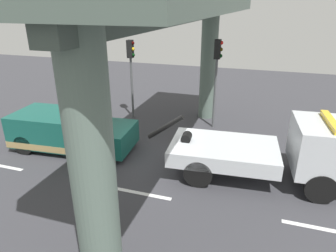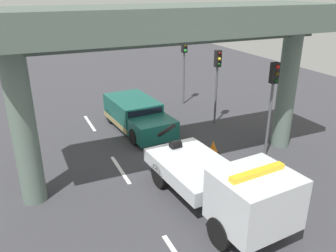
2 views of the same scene
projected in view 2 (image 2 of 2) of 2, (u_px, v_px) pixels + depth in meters
The scene contains 10 objects.
ground_plane at pixel (167, 160), 15.78m from camera, with size 60.00×40.00×0.10m, color #38383D.
lane_stripe_west at pixel (90, 123), 19.96m from camera, with size 2.60×0.16×0.01m, color silver.
lane_stripe_mid at pixel (120, 169), 14.90m from camera, with size 2.60×0.16×0.01m, color silver.
tow_truck_white at pixel (225, 185), 11.50m from camera, with size 7.32×2.83×2.46m.
towed_van_green at pixel (137, 115), 18.93m from camera, with size 5.35×2.56×1.58m.
overpass_structure at pixel (177, 34), 12.90m from camera, with size 3.60×13.59×6.74m.
traffic_light_near at pixel (184, 57), 22.13m from camera, with size 0.39×0.32×4.34m.
traffic_light_far at pixel (217, 71), 18.79m from camera, with size 0.39×0.32×4.21m.
traffic_light_mid at pixel (273, 90), 14.95m from camera, with size 0.39×0.32×4.39m.
traffic_cone_orange at pixel (213, 147), 16.25m from camera, with size 0.54×0.54×0.64m.
Camera 2 is at (12.78, -5.78, 7.36)m, focal length 36.74 mm.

